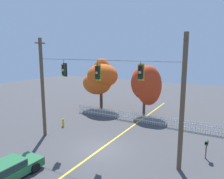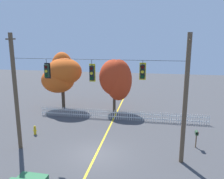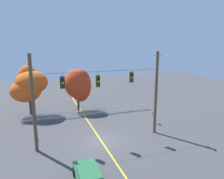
{
  "view_description": "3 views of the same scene",
  "coord_description": "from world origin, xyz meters",
  "px_view_note": "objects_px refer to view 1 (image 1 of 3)",
  "views": [
    {
      "loc": [
        8.77,
        -13.76,
        7.71
      ],
      "look_at": [
        0.87,
        0.31,
        4.87
      ],
      "focal_mm": 34.95,
      "sensor_mm": 36.0,
      "label": 1
    },
    {
      "loc": [
        3.94,
        -15.69,
        8.63
      ],
      "look_at": [
        1.15,
        0.26,
        4.95
      ],
      "focal_mm": 37.99,
      "sensor_mm": 36.0,
      "label": 2
    },
    {
      "loc": [
        -5.56,
        -19.04,
        9.68
      ],
      "look_at": [
        1.18,
        0.01,
        5.22
      ],
      "focal_mm": 34.0,
      "sensor_mm": 36.0,
      "label": 3
    }
  ],
  "objects_px": {
    "autumn_maple_near_fence": "(100,78)",
    "parked_car": "(8,170)",
    "roadside_mailbox": "(207,144)",
    "traffic_signal_northbound_secondary": "(141,72)",
    "autumn_maple_mid": "(147,84)",
    "traffic_signal_westbound_side": "(98,72)",
    "fire_hydrant": "(63,123)",
    "traffic_signal_northbound_primary": "(64,70)"
  },
  "relations": [
    {
      "from": "autumn_maple_near_fence",
      "to": "parked_car",
      "type": "bearing_deg",
      "value": -76.56
    },
    {
      "from": "parked_car",
      "to": "roadside_mailbox",
      "type": "height_order",
      "value": "roadside_mailbox"
    },
    {
      "from": "traffic_signal_northbound_secondary",
      "to": "autumn_maple_near_fence",
      "type": "xyz_separation_m",
      "value": [
        -10.07,
        10.82,
        -2.17
      ]
    },
    {
      "from": "autumn_maple_near_fence",
      "to": "parked_car",
      "type": "xyz_separation_m",
      "value": [
        4.08,
        -17.08,
        -3.54
      ]
    },
    {
      "from": "autumn_maple_mid",
      "to": "parked_car",
      "type": "relative_size",
      "value": 1.43
    },
    {
      "from": "traffic_signal_northbound_secondary",
      "to": "autumn_maple_mid",
      "type": "relative_size",
      "value": 0.22
    },
    {
      "from": "traffic_signal_westbound_side",
      "to": "fire_hydrant",
      "type": "bearing_deg",
      "value": 156.57
    },
    {
      "from": "roadside_mailbox",
      "to": "fire_hydrant",
      "type": "bearing_deg",
      "value": 179.31
    },
    {
      "from": "autumn_maple_near_fence",
      "to": "roadside_mailbox",
      "type": "distance_m",
      "value": 16.83
    },
    {
      "from": "autumn_maple_mid",
      "to": "parked_car",
      "type": "height_order",
      "value": "autumn_maple_mid"
    },
    {
      "from": "traffic_signal_northbound_primary",
      "to": "traffic_signal_westbound_side",
      "type": "distance_m",
      "value": 3.31
    },
    {
      "from": "autumn_maple_mid",
      "to": "fire_hydrant",
      "type": "distance_m",
      "value": 10.61
    },
    {
      "from": "traffic_signal_westbound_side",
      "to": "traffic_signal_northbound_secondary",
      "type": "relative_size",
      "value": 1.18
    },
    {
      "from": "traffic_signal_westbound_side",
      "to": "roadside_mailbox",
      "type": "relative_size",
      "value": 1.12
    },
    {
      "from": "traffic_signal_northbound_primary",
      "to": "autumn_maple_mid",
      "type": "distance_m",
      "value": 11.38
    },
    {
      "from": "traffic_signal_northbound_secondary",
      "to": "parked_car",
      "type": "relative_size",
      "value": 0.31
    },
    {
      "from": "traffic_signal_westbound_side",
      "to": "traffic_signal_northbound_secondary",
      "type": "bearing_deg",
      "value": -0.01
    },
    {
      "from": "fire_hydrant",
      "to": "autumn_maple_near_fence",
      "type": "bearing_deg",
      "value": 93.87
    },
    {
      "from": "parked_car",
      "to": "autumn_maple_mid",
      "type": "bearing_deg",
      "value": 81.48
    },
    {
      "from": "autumn_maple_near_fence",
      "to": "autumn_maple_mid",
      "type": "xyz_separation_m",
      "value": [
        6.61,
        -0.19,
        -0.3
      ]
    },
    {
      "from": "autumn_maple_mid",
      "to": "fire_hydrant",
      "type": "relative_size",
      "value": 7.35
    },
    {
      "from": "traffic_signal_northbound_secondary",
      "to": "roadside_mailbox",
      "type": "distance_m",
      "value": 7.12
    },
    {
      "from": "parked_car",
      "to": "roadside_mailbox",
      "type": "distance_m",
      "value": 13.44
    },
    {
      "from": "traffic_signal_northbound_primary",
      "to": "traffic_signal_northbound_secondary",
      "type": "relative_size",
      "value": 1.08
    },
    {
      "from": "traffic_signal_northbound_secondary",
      "to": "fire_hydrant",
      "type": "height_order",
      "value": "traffic_signal_northbound_secondary"
    },
    {
      "from": "traffic_signal_northbound_primary",
      "to": "autumn_maple_mid",
      "type": "height_order",
      "value": "traffic_signal_northbound_primary"
    },
    {
      "from": "fire_hydrant",
      "to": "autumn_maple_mid",
      "type": "bearing_deg",
      "value": 52.91
    },
    {
      "from": "autumn_maple_mid",
      "to": "fire_hydrant",
      "type": "xyz_separation_m",
      "value": [
        -6.05,
        -8.01,
        -3.43
      ]
    },
    {
      "from": "autumn_maple_near_fence",
      "to": "roadside_mailbox",
      "type": "height_order",
      "value": "autumn_maple_near_fence"
    },
    {
      "from": "fire_hydrant",
      "to": "roadside_mailbox",
      "type": "height_order",
      "value": "roadside_mailbox"
    },
    {
      "from": "traffic_signal_northbound_secondary",
      "to": "autumn_maple_near_fence",
      "type": "bearing_deg",
      "value": 132.94
    },
    {
      "from": "traffic_signal_northbound_primary",
      "to": "parked_car",
      "type": "distance_m",
      "value": 8.42
    },
    {
      "from": "parked_car",
      "to": "traffic_signal_northbound_secondary",
      "type": "bearing_deg",
      "value": 46.27
    },
    {
      "from": "autumn_maple_near_fence",
      "to": "traffic_signal_northbound_secondary",
      "type": "bearing_deg",
      "value": -47.06
    },
    {
      "from": "fire_hydrant",
      "to": "traffic_signal_westbound_side",
      "type": "bearing_deg",
      "value": -23.43
    },
    {
      "from": "traffic_signal_northbound_primary",
      "to": "parked_car",
      "type": "height_order",
      "value": "traffic_signal_northbound_primary"
    },
    {
      "from": "traffic_signal_northbound_secondary",
      "to": "autumn_maple_near_fence",
      "type": "height_order",
      "value": "traffic_signal_northbound_secondary"
    },
    {
      "from": "traffic_signal_westbound_side",
      "to": "autumn_maple_mid",
      "type": "distance_m",
      "value": 10.87
    },
    {
      "from": "traffic_signal_northbound_primary",
      "to": "autumn_maple_near_fence",
      "type": "height_order",
      "value": "traffic_signal_northbound_primary"
    },
    {
      "from": "parked_car",
      "to": "fire_hydrant",
      "type": "height_order",
      "value": "parked_car"
    },
    {
      "from": "autumn_maple_mid",
      "to": "parked_car",
      "type": "distance_m",
      "value": 17.38
    },
    {
      "from": "traffic_signal_northbound_primary",
      "to": "autumn_maple_near_fence",
      "type": "bearing_deg",
      "value": 106.91
    }
  ]
}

